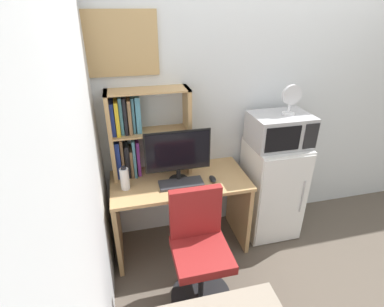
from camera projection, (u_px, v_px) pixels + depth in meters
The scene contains 13 objects.
wall_back at pixel (312, 94), 2.84m from camera, with size 6.40×0.04×2.60m, color silver.
wall_left at pixel (66, 258), 1.01m from camera, with size 0.04×4.40×2.60m, color silver.
desk at pixel (180, 201), 2.64m from camera, with size 1.17×0.58×0.73m.
hutch_bookshelf at pixel (137, 133), 2.46m from camera, with size 0.67×0.22×0.75m.
monitor at pixel (178, 153), 2.41m from camera, with size 0.54×0.16×0.45m.
keyboard at pixel (181, 183), 2.46m from camera, with size 0.37×0.15×0.02m, color #333338.
computer_mouse at pixel (213, 179), 2.51m from camera, with size 0.05×0.11×0.03m, color black.
water_bottle at pixel (125, 179), 2.37m from camera, with size 0.07×0.07×0.21m.
mini_fridge at pixel (271, 189), 2.87m from camera, with size 0.49×0.49×0.95m.
microwave at pixel (280, 130), 2.59m from camera, with size 0.51×0.38×0.28m.
desk_fan at pixel (291, 98), 2.47m from camera, with size 0.17×0.11×0.26m.
desk_chair at pixel (199, 255), 2.20m from camera, with size 0.47×0.47×0.91m.
wall_corkboard at pixel (114, 44), 2.21m from camera, with size 0.65×0.02×0.47m, color tan.
Camera 1 is at (-1.38, -2.42, 2.07)m, focal length 27.71 mm.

